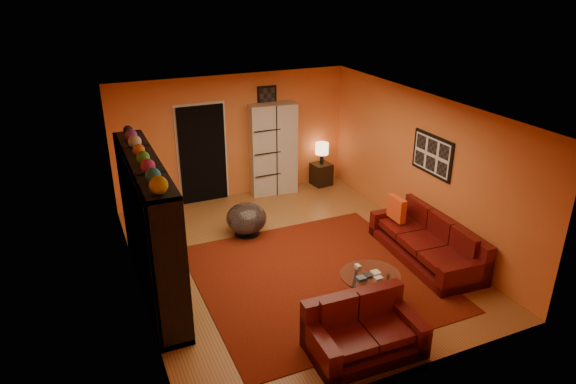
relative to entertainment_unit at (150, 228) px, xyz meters
name	(u,v)px	position (x,y,z in m)	size (l,w,h in m)	color
floor	(292,258)	(2.27, 0.00, -1.05)	(6.00, 6.00, 0.00)	brown
ceiling	(293,108)	(2.27, 0.00, 1.55)	(6.00, 6.00, 0.00)	white
wall_back	(234,137)	(2.27, 3.00, 0.25)	(6.00, 6.00, 0.00)	orange
wall_front	(403,283)	(2.27, -3.00, 0.25)	(6.00, 6.00, 0.00)	orange
wall_left	(132,215)	(-0.23, 0.00, 0.25)	(6.00, 6.00, 0.00)	orange
wall_right	(421,166)	(4.78, 0.00, 0.25)	(6.00, 6.00, 0.00)	orange
rug	(316,277)	(2.38, -0.70, -1.04)	(3.60, 3.60, 0.01)	#511309
doorway	(203,154)	(1.57, 2.96, -0.03)	(0.95, 0.10, 2.04)	black
wall_art_right	(432,155)	(4.75, -0.30, 0.55)	(0.03, 1.00, 0.70)	black
wall_art_back	(267,98)	(3.02, 2.98, 1.00)	(0.42, 0.03, 0.52)	black
entertainment_unit	(150,228)	(0.00, 0.00, 0.00)	(0.45, 3.00, 2.10)	black
tv	(153,228)	(0.05, 0.06, -0.05)	(0.13, 0.96, 0.55)	black
sofa	(430,242)	(4.41, -0.90, -0.77)	(1.04, 2.27, 0.85)	#470909
loveseat	(362,330)	(2.16, -2.42, -0.76)	(1.44, 0.89, 0.85)	#470909
throw_pillow	(397,208)	(4.22, -0.15, -0.42)	(0.12, 0.42, 0.42)	#F64C1B
coffee_table	(370,277)	(2.81, -1.57, -0.65)	(0.88, 0.88, 0.44)	silver
storage_cabinet	(273,149)	(3.07, 2.80, -0.06)	(0.99, 0.44, 1.97)	beige
bowl_chair	(246,219)	(1.86, 1.13, -0.73)	(0.74, 0.74, 0.60)	black
side_table	(321,174)	(4.23, 2.75, -0.80)	(0.40, 0.40, 0.50)	black
table_lamp	(322,149)	(4.23, 2.75, -0.21)	(0.29, 0.29, 0.49)	black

